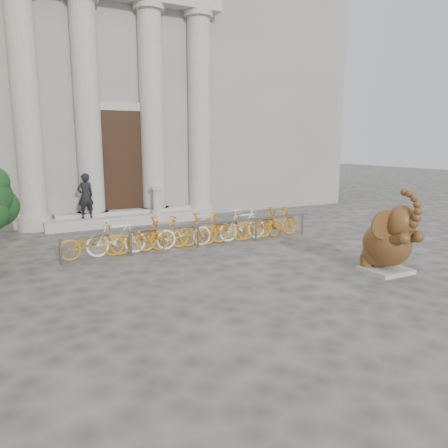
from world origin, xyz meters
TOP-DOWN VIEW (x-y plane):
  - ground at (0.00, 0.00)m, footprint 80.00×80.00m
  - classical_building at (0.00, 14.93)m, footprint 22.00×10.70m
  - entrance_steps at (0.00, 9.40)m, footprint 6.00×1.20m
  - elephant_statue at (3.70, 0.32)m, footprint 1.36×1.50m
  - bike_rack at (0.74, 4.91)m, footprint 8.00×0.53m
  - pedestrian at (-1.54, 9.25)m, footprint 0.66×0.51m
  - balustrade_post at (1.05, 9.10)m, footprint 0.41×0.41m

SIDE VIEW (x-z plane):
  - ground at x=0.00m, z-range 0.00..0.00m
  - entrance_steps at x=0.00m, z-range 0.00..0.36m
  - bike_rack at x=0.74m, z-range 0.00..1.00m
  - elephant_statue at x=3.70m, z-range -0.28..1.75m
  - balustrade_post at x=1.05m, z-range 0.32..1.33m
  - pedestrian at x=-1.54m, z-range 0.36..1.97m
  - classical_building at x=0.00m, z-range -0.02..11.98m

